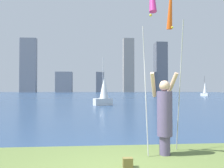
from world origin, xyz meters
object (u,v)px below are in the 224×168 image
person (165,114)px  sailboat_3 (104,92)px  bag (128,163)px  sailboat_0 (205,89)px  kite_flag_right (171,4)px

person → sailboat_3: sailboat_3 is taller
bag → sailboat_0: (24.19, 44.41, 1.38)m
kite_flag_right → sailboat_0: (22.75, 42.89, -2.43)m
bag → sailboat_0: bearing=61.4°
kite_flag_right → sailboat_0: 48.61m
bag → sailboat_0: sailboat_0 is taller
sailboat_0 → sailboat_3: size_ratio=0.97×
bag → kite_flag_right: bearing=46.6°
kite_flag_right → sailboat_0: kite_flag_right is taller
sailboat_0 → sailboat_3: (-23.92, -27.04, -0.23)m
kite_flag_right → sailboat_3: kite_flag_right is taller
person → sailboat_0: sailboat_0 is taller
person → sailboat_0: (23.18, 43.62, 0.51)m
bag → sailboat_3: size_ratio=0.04×
sailboat_3 → bag: bearing=-90.9°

